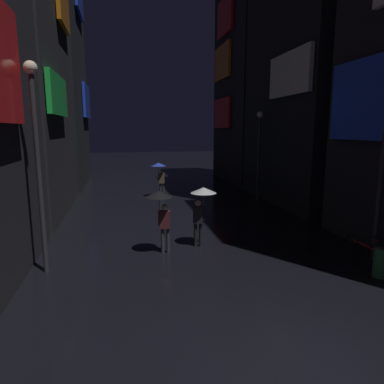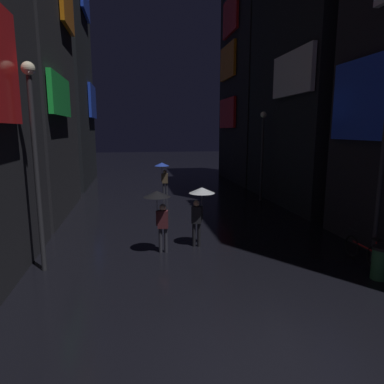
{
  "view_description": "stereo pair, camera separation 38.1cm",
  "coord_description": "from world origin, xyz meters",
  "px_view_note": "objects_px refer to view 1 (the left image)",
  "views": [
    {
      "loc": [
        -2.72,
        -4.75,
        4.08
      ],
      "look_at": [
        0.0,
        8.6,
        1.6
      ],
      "focal_mm": 32.0,
      "sensor_mm": 36.0,
      "label": 1
    },
    {
      "loc": [
        -2.35,
        -4.82,
        4.08
      ],
      "look_at": [
        0.0,
        8.6,
        1.6
      ],
      "focal_mm": 32.0,
      "sensor_mm": 36.0,
      "label": 2
    }
  ],
  "objects_px": {
    "streetlamp_left_near": "(37,146)",
    "pedestrian_foreground_right_clear": "(202,200)",
    "pedestrian_near_crossing_blue": "(160,170)",
    "bicycle_parked_at_storefront": "(364,250)",
    "streetlamp_right_far": "(259,145)",
    "pedestrian_midstreet_left_black": "(161,204)",
    "trash_bin": "(382,261)"
  },
  "relations": [
    {
      "from": "trash_bin",
      "to": "streetlamp_right_far",
      "type": "bearing_deg",
      "value": 86.28
    },
    {
      "from": "pedestrian_foreground_right_clear",
      "to": "streetlamp_right_far",
      "type": "relative_size",
      "value": 0.42
    },
    {
      "from": "pedestrian_midstreet_left_black",
      "to": "streetlamp_right_far",
      "type": "distance_m",
      "value": 10.18
    },
    {
      "from": "pedestrian_foreground_right_clear",
      "to": "bicycle_parked_at_storefront",
      "type": "xyz_separation_m",
      "value": [
        4.66,
        -2.43,
        -1.28
      ]
    },
    {
      "from": "bicycle_parked_at_storefront",
      "to": "trash_bin",
      "type": "relative_size",
      "value": 1.96
    },
    {
      "from": "pedestrian_foreground_right_clear",
      "to": "streetlamp_left_near",
      "type": "xyz_separation_m",
      "value": [
        -4.94,
        -1.3,
        1.97
      ]
    },
    {
      "from": "streetlamp_left_near",
      "to": "trash_bin",
      "type": "bearing_deg",
      "value": -13.49
    },
    {
      "from": "pedestrian_foreground_right_clear",
      "to": "bicycle_parked_at_storefront",
      "type": "distance_m",
      "value": 5.41
    },
    {
      "from": "pedestrian_midstreet_left_black",
      "to": "bicycle_parked_at_storefront",
      "type": "xyz_separation_m",
      "value": [
        6.13,
        -2.01,
        -1.28
      ]
    },
    {
      "from": "pedestrian_near_crossing_blue",
      "to": "streetlamp_left_near",
      "type": "xyz_separation_m",
      "value": [
        -4.48,
        -10.64,
        1.97
      ]
    },
    {
      "from": "pedestrian_foreground_right_clear",
      "to": "streetlamp_right_far",
      "type": "xyz_separation_m",
      "value": [
        5.06,
        7.24,
        1.56
      ]
    },
    {
      "from": "bicycle_parked_at_storefront",
      "to": "streetlamp_right_far",
      "type": "xyz_separation_m",
      "value": [
        0.4,
        9.67,
        2.84
      ]
    },
    {
      "from": "streetlamp_right_far",
      "to": "trash_bin",
      "type": "relative_size",
      "value": 5.49
    },
    {
      "from": "pedestrian_midstreet_left_black",
      "to": "trash_bin",
      "type": "xyz_separation_m",
      "value": [
        5.83,
        -3.11,
        -1.2
      ]
    },
    {
      "from": "pedestrian_midstreet_left_black",
      "to": "streetlamp_right_far",
      "type": "xyz_separation_m",
      "value": [
        6.53,
        7.66,
        1.56
      ]
    },
    {
      "from": "streetlamp_right_far",
      "to": "trash_bin",
      "type": "xyz_separation_m",
      "value": [
        -0.7,
        -10.77,
        -2.76
      ]
    },
    {
      "from": "pedestrian_foreground_right_clear",
      "to": "trash_bin",
      "type": "height_order",
      "value": "pedestrian_foreground_right_clear"
    },
    {
      "from": "pedestrian_near_crossing_blue",
      "to": "streetlamp_left_near",
      "type": "height_order",
      "value": "streetlamp_left_near"
    },
    {
      "from": "pedestrian_near_crossing_blue",
      "to": "bicycle_parked_at_storefront",
      "type": "height_order",
      "value": "pedestrian_near_crossing_blue"
    },
    {
      "from": "streetlamp_right_far",
      "to": "streetlamp_left_near",
      "type": "bearing_deg",
      "value": -139.51
    },
    {
      "from": "pedestrian_near_crossing_blue",
      "to": "trash_bin",
      "type": "distance_m",
      "value": 13.8
    },
    {
      "from": "bicycle_parked_at_storefront",
      "to": "streetlamp_left_near",
      "type": "relative_size",
      "value": 0.31
    },
    {
      "from": "bicycle_parked_at_storefront",
      "to": "trash_bin",
      "type": "xyz_separation_m",
      "value": [
        -0.3,
        -1.1,
        0.08
      ]
    },
    {
      "from": "streetlamp_right_far",
      "to": "streetlamp_left_near",
      "type": "xyz_separation_m",
      "value": [
        -10.0,
        -8.54,
        0.42
      ]
    },
    {
      "from": "pedestrian_near_crossing_blue",
      "to": "streetlamp_right_far",
      "type": "relative_size",
      "value": 0.42
    },
    {
      "from": "streetlamp_right_far",
      "to": "pedestrian_near_crossing_blue",
      "type": "bearing_deg",
      "value": 159.12
    },
    {
      "from": "pedestrian_midstreet_left_black",
      "to": "trash_bin",
      "type": "relative_size",
      "value": 2.28
    },
    {
      "from": "bicycle_parked_at_storefront",
      "to": "streetlamp_right_far",
      "type": "bearing_deg",
      "value": 87.63
    },
    {
      "from": "streetlamp_left_near",
      "to": "trash_bin",
      "type": "distance_m",
      "value": 10.08
    },
    {
      "from": "streetlamp_left_near",
      "to": "pedestrian_foreground_right_clear",
      "type": "bearing_deg",
      "value": 14.75
    },
    {
      "from": "pedestrian_midstreet_left_black",
      "to": "streetlamp_left_near",
      "type": "xyz_separation_m",
      "value": [
        -3.47,
        -0.88,
        1.97
      ]
    },
    {
      "from": "pedestrian_near_crossing_blue",
      "to": "bicycle_parked_at_storefront",
      "type": "xyz_separation_m",
      "value": [
        5.12,
        -11.77,
        -1.28
      ]
    }
  ]
}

